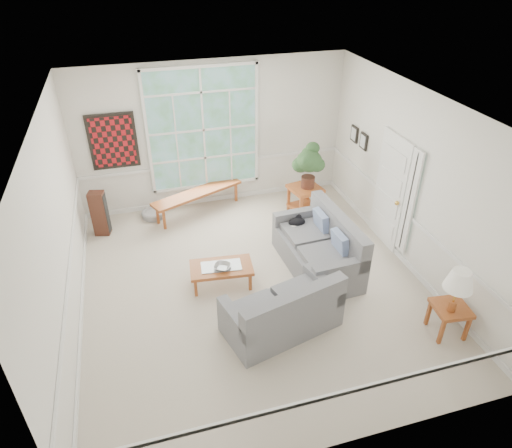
{
  "coord_description": "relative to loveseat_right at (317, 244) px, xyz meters",
  "views": [
    {
      "loc": [
        -1.59,
        -5.67,
        4.93
      ],
      "look_at": [
        0.1,
        0.2,
        1.05
      ],
      "focal_mm": 32.0,
      "sensor_mm": 36.0,
      "label": 1
    }
  ],
  "objects": [
    {
      "name": "pewter_bowl",
      "position": [
        -1.67,
        -0.06,
        -0.08
      ],
      "size": [
        0.44,
        0.44,
        0.08
      ],
      "primitive_type": "imported",
      "rotation": [
        0.0,
        0.0,
        -0.54
      ],
      "color": "#A2A2A7",
      "rests_on": "coffee_table"
    },
    {
      "name": "wall_art",
      "position": [
        -3.12,
        2.81,
        1.1
      ],
      "size": [
        0.9,
        0.06,
        1.1
      ],
      "primitive_type": "cube",
      "color": "#5E1013",
      "rests_on": "wall_back"
    },
    {
      "name": "ceiling",
      "position": [
        -1.17,
        -0.14,
        2.5
      ],
      "size": [
        5.5,
        6.0,
        0.02
      ],
      "primitive_type": "cube",
      "color": "white",
      "rests_on": "ground"
    },
    {
      "name": "wall_right",
      "position": [
        1.58,
        -0.14,
        1.0
      ],
      "size": [
        0.02,
        6.0,
        3.0
      ],
      "primitive_type": "cube",
      "color": "silver",
      "rests_on": "ground"
    },
    {
      "name": "coffee_table",
      "position": [
        -1.68,
        -0.0,
        -0.31
      ],
      "size": [
        1.07,
        0.66,
        0.38
      ],
      "primitive_type": "cube",
      "rotation": [
        0.0,
        0.0,
        -0.11
      ],
      "color": "#97491F",
      "rests_on": "floor"
    },
    {
      "name": "floor",
      "position": [
        -1.17,
        -0.14,
        -0.5
      ],
      "size": [
        5.5,
        6.0,
        0.01
      ],
      "primitive_type": "cube",
      "color": "#BEB19F",
      "rests_on": "ground"
    },
    {
      "name": "wall_left",
      "position": [
        -3.92,
        -0.14,
        1.0
      ],
      "size": [
        0.02,
        6.0,
        3.0
      ],
      "primitive_type": "cube",
      "color": "silver",
      "rests_on": "ground"
    },
    {
      "name": "entry_door",
      "position": [
        1.54,
        0.46,
        0.55
      ],
      "size": [
        0.08,
        0.9,
        2.1
      ],
      "primitive_type": "cube",
      "color": "white",
      "rests_on": "floor"
    },
    {
      "name": "wall_front",
      "position": [
        -1.17,
        -3.14,
        1.0
      ],
      "size": [
        5.5,
        0.02,
        3.0
      ],
      "primitive_type": "cube",
      "color": "silver",
      "rests_on": "ground"
    },
    {
      "name": "end_table",
      "position": [
        0.48,
        1.81,
        -0.2
      ],
      "size": [
        0.7,
        0.7,
        0.6
      ],
      "primitive_type": "cube",
      "rotation": [
        0.0,
        0.0,
        0.2
      ],
      "color": "#97491F",
      "rests_on": "floor"
    },
    {
      "name": "wall_frame_near",
      "position": [
        1.54,
        1.61,
        1.05
      ],
      "size": [
        0.04,
        0.26,
        0.32
      ],
      "primitive_type": "cube",
      "color": "black",
      "rests_on": "wall_right"
    },
    {
      "name": "floor_speaker",
      "position": [
        -3.57,
        2.15,
        -0.04
      ],
      "size": [
        0.33,
        0.28,
        0.9
      ],
      "primitive_type": "cube",
      "rotation": [
        0.0,
        0.0,
        -0.24
      ],
      "color": "#442116",
      "rests_on": "floor"
    },
    {
      "name": "houseplant",
      "position": [
        0.52,
        1.8,
        0.57
      ],
      "size": [
        0.77,
        0.77,
        0.94
      ],
      "primitive_type": null,
      "rotation": [
        0.0,
        0.0,
        0.63
      ],
      "color": "#2B4D27",
      "rests_on": "end_table"
    },
    {
      "name": "cat",
      "position": [
        -0.14,
        0.64,
        0.09
      ],
      "size": [
        0.33,
        0.24,
        0.15
      ],
      "primitive_type": "ellipsoid",
      "rotation": [
        0.0,
        0.0,
        -0.06
      ],
      "color": "black",
      "rests_on": "loveseat_right"
    },
    {
      "name": "loveseat_front",
      "position": [
        -1.05,
        -1.2,
        -0.05
      ],
      "size": [
        1.81,
        1.23,
        0.89
      ],
      "primitive_type": "cube",
      "rotation": [
        0.0,
        0.0,
        0.25
      ],
      "color": "slate",
      "rests_on": "floor"
    },
    {
      "name": "wall_back",
      "position": [
        -1.17,
        2.86,
        1.0
      ],
      "size": [
        5.5,
        0.02,
        3.0
      ],
      "primitive_type": "cube",
      "color": "silver",
      "rests_on": "ground"
    },
    {
      "name": "door_sidelight",
      "position": [
        1.54,
        -0.17,
        0.65
      ],
      "size": [
        0.08,
        0.26,
        1.9
      ],
      "primitive_type": "cube",
      "color": "white",
      "rests_on": "wall_right"
    },
    {
      "name": "pet_bed",
      "position": [
        -2.57,
        2.51,
        -0.43
      ],
      "size": [
        0.61,
        0.61,
        0.14
      ],
      "primitive_type": "cylinder",
      "rotation": [
        0.0,
        0.0,
        -0.34
      ],
      "color": "gray",
      "rests_on": "floor"
    },
    {
      "name": "loveseat_right",
      "position": [
        0.0,
        0.0,
        0.0
      ],
      "size": [
        1.04,
        1.88,
        0.99
      ],
      "primitive_type": "cube",
      "rotation": [
        0.0,
        0.0,
        0.05
      ],
      "color": "slate",
      "rests_on": "floor"
    },
    {
      "name": "wall_frame_far",
      "position": [
        1.54,
        2.01,
        1.05
      ],
      "size": [
        0.04,
        0.26,
        0.32
      ],
      "primitive_type": "cube",
      "color": "black",
      "rests_on": "wall_right"
    },
    {
      "name": "window_back",
      "position": [
        -1.37,
        2.82,
        1.15
      ],
      "size": [
        2.3,
        0.08,
        2.4
      ],
      "primitive_type": "cube",
      "color": "white",
      "rests_on": "wall_back"
    },
    {
      "name": "window_bench",
      "position": [
        -1.63,
        2.46,
        -0.26
      ],
      "size": [
        1.98,
        1.15,
        0.46
      ],
      "primitive_type": "cube",
      "rotation": [
        0.0,
        0.0,
        0.41
      ],
      "color": "#97491F",
      "rests_on": "floor"
    },
    {
      "name": "table_lamp",
      "position": [
        1.18,
        -2.01,
        0.34
      ],
      "size": [
        0.53,
        0.53,
        0.69
      ],
      "primitive_type": null,
      "rotation": [
        0.0,
        0.0,
        -0.45
      ],
      "color": "white",
      "rests_on": "side_table"
    },
    {
      "name": "side_table",
      "position": [
        1.23,
        -1.96,
        -0.25
      ],
      "size": [
        0.54,
        0.54,
        0.49
      ],
      "primitive_type": "cube",
      "rotation": [
        0.0,
        0.0,
        -0.12
      ],
      "color": "#97491F",
      "rests_on": "floor"
    }
  ]
}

